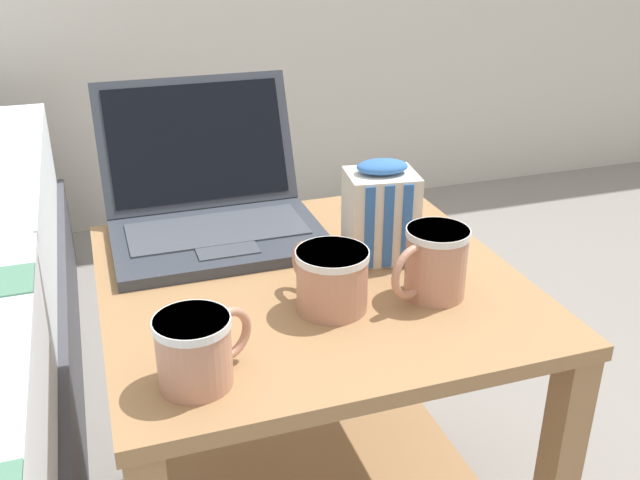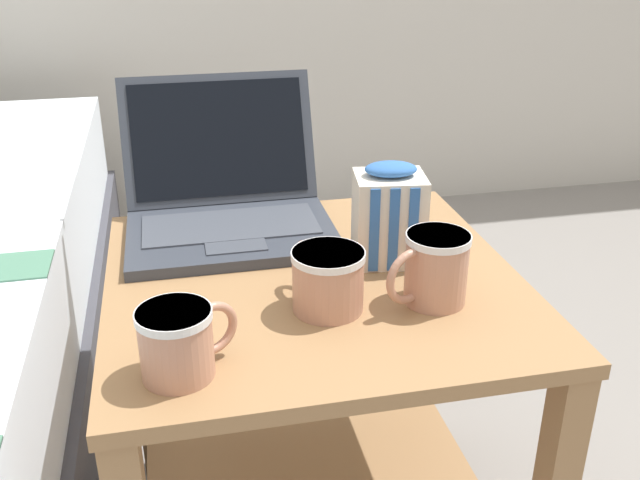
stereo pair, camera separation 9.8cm
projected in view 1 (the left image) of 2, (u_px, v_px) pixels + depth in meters
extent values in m
cube|color=#997047|center=(310.00, 284.00, 1.06)|extent=(0.60, 0.59, 0.02)
cube|color=#997047|center=(126.00, 372.00, 1.33)|extent=(0.04, 0.04, 0.53)
cube|color=#997047|center=(397.00, 323.00, 1.49)|extent=(0.04, 0.04, 0.53)
cube|color=#333842|center=(219.00, 239.00, 1.15)|extent=(0.34, 0.23, 0.02)
cube|color=#424751|center=(217.00, 229.00, 1.16)|extent=(0.29, 0.13, 0.00)
cube|color=#424751|center=(227.00, 250.00, 1.09)|extent=(0.09, 0.05, 0.00)
cube|color=#333842|center=(197.00, 143.00, 1.24)|extent=(0.34, 0.10, 0.22)
cube|color=black|center=(198.00, 142.00, 1.24)|extent=(0.30, 0.08, 0.19)
cube|color=yellow|center=(178.00, 111.00, 1.24)|extent=(0.04, 0.02, 0.03)
cube|color=red|center=(172.00, 142.00, 1.24)|extent=(0.04, 0.02, 0.04)
cylinder|color=tan|center=(331.00, 280.00, 0.95)|extent=(0.10, 0.10, 0.09)
cylinder|color=silver|center=(331.00, 255.00, 0.94)|extent=(0.10, 0.10, 0.01)
cylinder|color=black|center=(331.00, 261.00, 0.94)|extent=(0.09, 0.09, 0.01)
torus|color=tan|center=(308.00, 265.00, 0.99)|extent=(0.03, 0.07, 0.07)
cylinder|color=tan|center=(194.00, 352.00, 0.80)|extent=(0.08, 0.08, 0.09)
cylinder|color=silver|center=(191.00, 323.00, 0.78)|extent=(0.09, 0.09, 0.01)
cylinder|color=black|center=(192.00, 330.00, 0.79)|extent=(0.08, 0.08, 0.01)
torus|color=tan|center=(227.00, 335.00, 0.83)|extent=(0.07, 0.04, 0.07)
cylinder|color=tan|center=(436.00, 262.00, 0.98)|extent=(0.09, 0.09, 0.10)
cylinder|color=silver|center=(438.00, 233.00, 0.97)|extent=(0.09, 0.09, 0.01)
cylinder|color=black|center=(438.00, 239.00, 0.97)|extent=(0.08, 0.08, 0.01)
torus|color=tan|center=(413.00, 272.00, 0.96)|extent=(0.08, 0.04, 0.08)
cube|color=silver|center=(380.00, 216.00, 1.09)|extent=(0.11, 0.10, 0.14)
cube|color=#3366B2|center=(369.00, 229.00, 1.04)|extent=(0.01, 0.00, 0.13)
cube|color=#3366B2|center=(388.00, 227.00, 1.05)|extent=(0.01, 0.00, 0.13)
cube|color=#3366B2|center=(407.00, 226.00, 1.05)|extent=(0.01, 0.00, 0.13)
ellipsoid|color=#3366B2|center=(382.00, 167.00, 1.06)|extent=(0.08, 0.06, 0.02)
cube|color=black|center=(380.00, 214.00, 1.26)|extent=(0.10, 0.15, 0.01)
cube|color=black|center=(380.00, 211.00, 1.26)|extent=(0.09, 0.14, 0.00)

